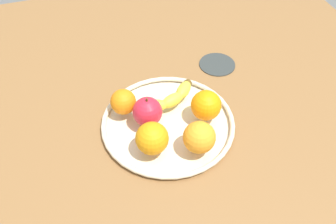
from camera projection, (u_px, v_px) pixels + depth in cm
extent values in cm
cube|color=brown|center=(168.00, 130.00, 89.14)|extent=(143.61, 143.61, 4.00)
cylinder|color=beige|center=(168.00, 124.00, 87.45)|extent=(31.29, 31.29, 0.60)
torus|color=beige|center=(168.00, 122.00, 86.79)|extent=(32.60, 32.60, 1.20)
ellipsoid|color=yellow|center=(155.00, 106.00, 87.46)|extent=(6.78, 3.91, 3.14)
ellipsoid|color=yellow|center=(172.00, 100.00, 88.78)|extent=(7.14, 5.20, 3.14)
ellipsoid|color=yellow|center=(183.00, 90.00, 91.29)|extent=(6.64, 6.89, 3.14)
ellipsoid|color=brown|center=(188.00, 83.00, 93.09)|extent=(2.97, 2.96, 2.20)
sphere|color=red|center=(147.00, 112.00, 83.48)|extent=(7.10, 7.10, 7.10)
cylinder|color=#593819|center=(147.00, 100.00, 80.72)|extent=(0.44, 0.44, 1.20)
sphere|color=orange|center=(206.00, 105.00, 84.70)|extent=(7.36, 7.36, 7.36)
sphere|color=orange|center=(199.00, 137.00, 78.07)|extent=(7.34, 7.34, 7.34)
sphere|color=orange|center=(152.00, 138.00, 77.82)|extent=(7.43, 7.43, 7.43)
sphere|color=orange|center=(123.00, 102.00, 86.23)|extent=(6.31, 6.31, 6.31)
cylinder|color=#2E3332|center=(217.00, 64.00, 103.20)|extent=(10.44, 10.44, 0.60)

